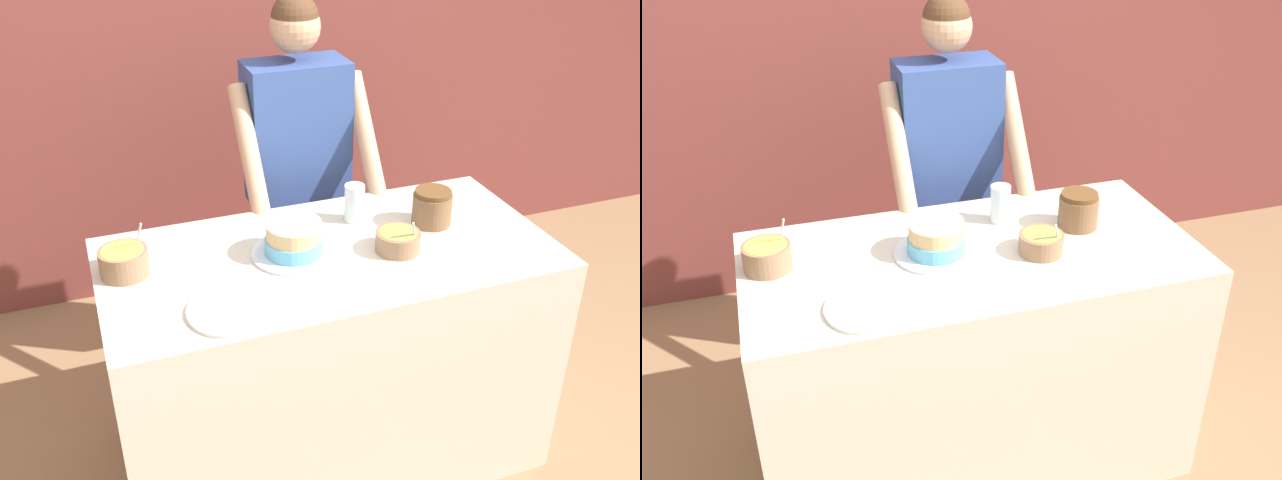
# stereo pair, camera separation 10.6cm
# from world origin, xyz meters

# --- Properties ---
(wall_back) EXTENTS (10.00, 0.05, 2.60)m
(wall_back) POSITION_xyz_m (0.00, 1.89, 1.30)
(wall_back) COLOR brown
(wall_back) RESTS_ON ground_plane
(counter) EXTENTS (1.56, 0.77, 0.93)m
(counter) POSITION_xyz_m (0.00, 0.38, 0.47)
(counter) COLOR beige
(counter) RESTS_ON ground_plane
(person_baker) EXTENTS (0.56, 0.47, 1.67)m
(person_baker) POSITION_xyz_m (0.11, 1.04, 1.00)
(person_baker) COLOR #2D2D38
(person_baker) RESTS_ON ground_plane
(cake) EXTENTS (0.30, 0.30, 0.12)m
(cake) POSITION_xyz_m (-0.12, 0.41, 0.99)
(cake) COLOR silver
(cake) RESTS_ON counter
(frosting_bowl_olive) EXTENTS (0.16, 0.16, 0.14)m
(frosting_bowl_olive) POSITION_xyz_m (0.22, 0.31, 0.97)
(frosting_bowl_olive) COLOR #936B4C
(frosting_bowl_olive) RESTS_ON counter
(frosting_bowl_yellow) EXTENTS (0.16, 0.16, 0.19)m
(frosting_bowl_yellow) POSITION_xyz_m (-0.68, 0.48, 0.98)
(frosting_bowl_yellow) COLOR #936B4C
(frosting_bowl_yellow) RESTS_ON counter
(drinking_glass) EXTENTS (0.07, 0.07, 0.14)m
(drinking_glass) POSITION_xyz_m (0.17, 0.57, 1.00)
(drinking_glass) COLOR silver
(drinking_glass) RESTS_ON counter
(ceramic_plate) EXTENTS (0.28, 0.28, 0.01)m
(ceramic_plate) POSITION_xyz_m (-0.40, 0.15, 0.94)
(ceramic_plate) COLOR white
(ceramic_plate) RESTS_ON counter
(stoneware_jar) EXTENTS (0.14, 0.14, 0.13)m
(stoneware_jar) POSITION_xyz_m (0.43, 0.45, 1.00)
(stoneware_jar) COLOR brown
(stoneware_jar) RESTS_ON counter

